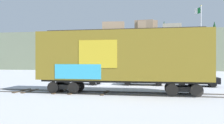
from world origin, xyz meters
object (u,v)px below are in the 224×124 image
(freight_car, at_px, (122,57))
(parked_car_tan, at_px, (142,77))
(parked_car_white, at_px, (83,77))
(parked_car_black, at_px, (195,78))
(flagpole, at_px, (200,35))

(freight_car, distance_m, parked_car_tan, 7.26)
(parked_car_white, xyz_separation_m, parked_car_black, (11.96, 0.06, -0.02))
(freight_car, bearing_deg, parked_car_black, 44.50)
(flagpole, height_order, parked_car_white, flagpole)
(freight_car, height_order, flagpole, flagpole)
(parked_car_tan, bearing_deg, freight_car, -100.99)
(parked_car_black, bearing_deg, parked_car_tan, 177.46)
(parked_car_tan, distance_m, parked_car_black, 5.39)
(flagpole, bearing_deg, parked_car_tan, -138.49)
(parked_car_white, height_order, parked_car_black, parked_car_white)
(parked_car_white, bearing_deg, parked_car_tan, 2.58)
(parked_car_tan, bearing_deg, flagpole, 41.51)
(flagpole, height_order, parked_car_black, flagpole)
(parked_car_tan, bearing_deg, parked_car_black, -2.54)
(flagpole, distance_m, parked_car_black, 8.59)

